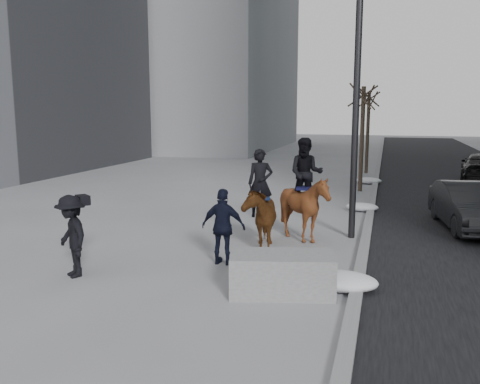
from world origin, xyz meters
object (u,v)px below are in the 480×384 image
(planter, at_px, (282,274))
(mounted_right, at_px, (305,200))
(car_near, at_px, (469,206))
(mounted_left, at_px, (259,212))

(planter, xyz_separation_m, mounted_right, (-0.21, 4.08, 0.72))
(car_near, relative_size, mounted_left, 1.64)
(mounted_left, relative_size, mounted_right, 0.91)
(planter, height_order, mounted_right, mounted_right)
(mounted_right, bearing_deg, car_near, 31.18)
(planter, distance_m, car_near, 8.01)
(planter, bearing_deg, car_near, 57.94)
(planter, bearing_deg, mounted_left, 111.88)
(planter, xyz_separation_m, mounted_left, (-1.21, 3.01, 0.55))
(car_near, bearing_deg, mounted_right, -156.94)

